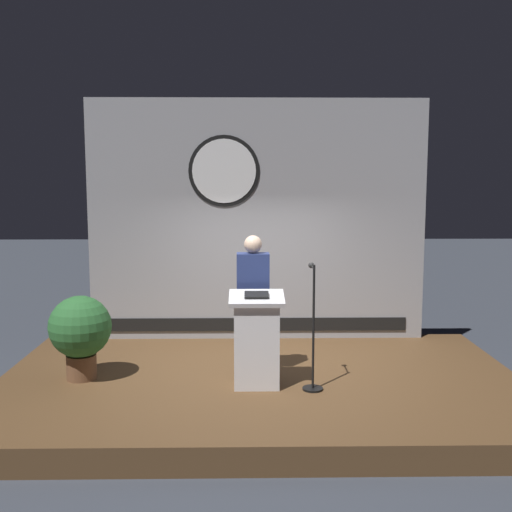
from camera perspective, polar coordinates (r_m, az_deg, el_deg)
The scene contains 7 objects.
ground_plane at distance 7.80m, azimuth 0.37°, elevation -13.23°, with size 40.00×40.00×0.00m, color #383D47.
stage_platform at distance 7.75m, azimuth 0.37°, elevation -12.19°, with size 6.40×4.00×0.30m, color brown.
banner_display at distance 9.17m, azimuth 0.05°, elevation 3.30°, with size 5.03×0.12×3.59m.
podium at distance 7.21m, azimuth 0.05°, elevation -7.84°, with size 0.64×0.50×1.12m.
speaker_person at distance 7.60m, azimuth -0.28°, elevation -4.44°, with size 0.40×0.26×1.74m.
microphone_stand at distance 7.16m, azimuth 5.31°, elevation -8.37°, with size 0.24×0.46×1.46m.
potted_plant at distance 7.74m, azimuth -16.06°, elevation -6.65°, with size 0.75×0.75×1.03m.
Camera 1 is at (-0.17, -7.30, 2.74)m, focal length 42.94 mm.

